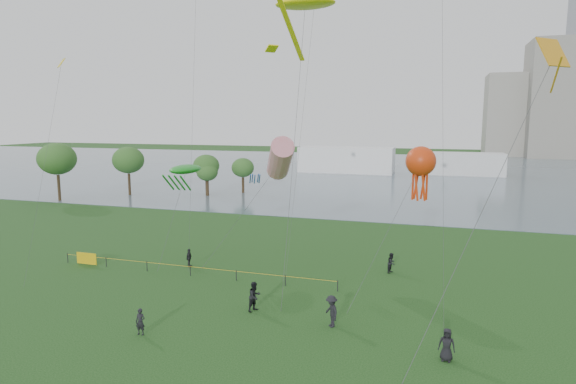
% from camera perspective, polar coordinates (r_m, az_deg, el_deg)
% --- Properties ---
extents(lake, '(400.00, 120.00, 0.08)m').
position_cam_1_polar(lake, '(118.77, 13.06, 2.35)').
color(lake, slate).
rests_on(lake, ground_plane).
extents(building_mid, '(20.00, 20.00, 38.00)m').
position_cam_1_polar(building_mid, '(183.76, 29.49, 9.52)').
color(building_mid, gray).
rests_on(building_mid, ground_plane).
extents(building_low, '(16.00, 18.00, 28.00)m').
position_cam_1_polar(building_low, '(187.27, 24.76, 8.26)').
color(building_low, gray).
rests_on(building_low, ground_plane).
extents(pavilion_left, '(22.00, 8.00, 6.00)m').
position_cam_1_polar(pavilion_left, '(115.07, 6.94, 3.80)').
color(pavilion_left, white).
rests_on(pavilion_left, ground_plane).
extents(pavilion_right, '(18.00, 7.00, 5.00)m').
position_cam_1_polar(pavilion_right, '(116.35, 19.92, 3.16)').
color(pavilion_right, silver).
rests_on(pavilion_right, ground_plane).
extents(trees, '(28.72, 20.62, 8.92)m').
position_cam_1_polar(trees, '(80.96, -17.51, 3.34)').
color(trees, '#322517').
rests_on(trees, ground_plane).
extents(fence, '(24.07, 0.07, 1.05)m').
position_cam_1_polar(fence, '(42.95, -18.76, -7.90)').
color(fence, black).
rests_on(fence, ground_plane).
extents(spectator_a, '(1.07, 1.18, 1.96)m').
position_cam_1_polar(spectator_a, '(32.13, -3.97, -12.24)').
color(spectator_a, black).
rests_on(spectator_a, ground_plane).
extents(spectator_b, '(1.34, 1.44, 1.95)m').
position_cam_1_polar(spectator_b, '(29.92, 5.17, -13.89)').
color(spectator_b, black).
rests_on(spectator_b, ground_plane).
extents(spectator_c, '(0.46, 0.95, 1.56)m').
position_cam_1_polar(spectator_c, '(42.04, -11.65, -7.65)').
color(spectator_c, black).
rests_on(spectator_c, ground_plane).
extents(spectator_d, '(0.90, 0.63, 1.74)m').
position_cam_1_polar(spectator_d, '(27.34, 18.30, -16.80)').
color(spectator_d, black).
rests_on(spectator_d, ground_plane).
extents(spectator_f, '(0.60, 0.43, 1.57)m').
position_cam_1_polar(spectator_f, '(30.12, -17.10, -14.49)').
color(spectator_f, black).
rests_on(spectator_f, ground_plane).
extents(spectator_g, '(0.86, 0.97, 1.66)m').
position_cam_1_polar(spectator_g, '(40.52, 12.17, -8.21)').
color(spectator_g, black).
rests_on(spectator_g, ground_plane).
extents(kite_stingray, '(4.86, 11.21, 21.78)m').
position_cam_1_polar(kite_stingray, '(40.32, 1.98, 21.34)').
color(kite_stingray, '#3F3F42').
extents(kite_windsock, '(7.87, 5.59, 11.13)m').
position_cam_1_polar(kite_windsock, '(40.24, -0.96, 3.94)').
color(kite_windsock, '#3F3F42').
extents(kite_creature, '(2.23, 6.13, 8.50)m').
position_cam_1_polar(kite_creature, '(43.00, -12.08, 2.61)').
color(kite_creature, '#3F3F42').
extents(kite_octopus, '(5.10, 8.54, 10.47)m').
position_cam_1_polar(kite_octopus, '(36.88, 15.45, 3.42)').
color(kite_octopus, '#3F3F42').
extents(kite_delta, '(7.40, 9.11, 15.78)m').
position_cam_1_polar(kite_delta, '(23.00, 28.27, 12.56)').
color(kite_delta, '#3F3F42').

